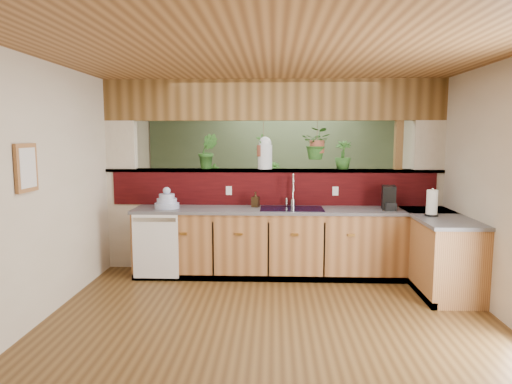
{
  "coord_description": "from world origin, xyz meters",
  "views": [
    {
      "loc": [
        0.01,
        -4.92,
        1.84
      ],
      "look_at": [
        -0.21,
        0.7,
        1.15
      ],
      "focal_mm": 32.0,
      "sensor_mm": 36.0,
      "label": 1
    }
  ],
  "objects_px": {
    "coffee_maker": "(389,199)",
    "glass_jar": "(265,153)",
    "paper_towel": "(432,203)",
    "shelving_console": "(248,210)",
    "dish_stack": "(167,202)",
    "soap_dispenser": "(255,199)",
    "faucet": "(293,189)"
  },
  "relations": [
    {
      "from": "coffee_maker",
      "to": "glass_jar",
      "type": "height_order",
      "value": "glass_jar"
    },
    {
      "from": "paper_towel",
      "to": "glass_jar",
      "type": "bearing_deg",
      "value": 156.71
    },
    {
      "from": "paper_towel",
      "to": "glass_jar",
      "type": "relative_size",
      "value": 0.75
    },
    {
      "from": "shelving_console",
      "to": "paper_towel",
      "type": "bearing_deg",
      "value": -69.49
    },
    {
      "from": "dish_stack",
      "to": "soap_dispenser",
      "type": "height_order",
      "value": "dish_stack"
    },
    {
      "from": "faucet",
      "to": "coffee_maker",
      "type": "height_order",
      "value": "faucet"
    },
    {
      "from": "dish_stack",
      "to": "soap_dispenser",
      "type": "relative_size",
      "value": 1.59
    },
    {
      "from": "soap_dispenser",
      "to": "coffee_maker",
      "type": "distance_m",
      "value": 1.73
    },
    {
      "from": "paper_towel",
      "to": "shelving_console",
      "type": "height_order",
      "value": "paper_towel"
    },
    {
      "from": "paper_towel",
      "to": "glass_jar",
      "type": "distance_m",
      "value": 2.24
    },
    {
      "from": "paper_towel",
      "to": "faucet",
      "type": "bearing_deg",
      "value": 158.4
    },
    {
      "from": "coffee_maker",
      "to": "soap_dispenser",
      "type": "bearing_deg",
      "value": -175.38
    },
    {
      "from": "paper_towel",
      "to": "dish_stack",
      "type": "bearing_deg",
      "value": 172.17
    },
    {
      "from": "soap_dispenser",
      "to": "paper_towel",
      "type": "relative_size",
      "value": 0.61
    },
    {
      "from": "soap_dispenser",
      "to": "coffee_maker",
      "type": "bearing_deg",
      "value": -4.92
    },
    {
      "from": "glass_jar",
      "to": "soap_dispenser",
      "type": "bearing_deg",
      "value": -114.96
    },
    {
      "from": "dish_stack",
      "to": "paper_towel",
      "type": "height_order",
      "value": "paper_towel"
    },
    {
      "from": "faucet",
      "to": "soap_dispenser",
      "type": "height_order",
      "value": "faucet"
    },
    {
      "from": "soap_dispenser",
      "to": "faucet",
      "type": "bearing_deg",
      "value": 4.54
    },
    {
      "from": "dish_stack",
      "to": "glass_jar",
      "type": "bearing_deg",
      "value": 17.77
    },
    {
      "from": "paper_towel",
      "to": "shelving_console",
      "type": "relative_size",
      "value": 0.25
    },
    {
      "from": "dish_stack",
      "to": "glass_jar",
      "type": "height_order",
      "value": "glass_jar"
    },
    {
      "from": "soap_dispenser",
      "to": "glass_jar",
      "type": "bearing_deg",
      "value": 65.04
    },
    {
      "from": "coffee_maker",
      "to": "paper_towel",
      "type": "bearing_deg",
      "value": -39.59
    },
    {
      "from": "glass_jar",
      "to": "shelving_console",
      "type": "bearing_deg",
      "value": 100.37
    },
    {
      "from": "dish_stack",
      "to": "paper_towel",
      "type": "bearing_deg",
      "value": -7.83
    },
    {
      "from": "soap_dispenser",
      "to": "coffee_maker",
      "type": "height_order",
      "value": "coffee_maker"
    },
    {
      "from": "faucet",
      "to": "shelving_console",
      "type": "relative_size",
      "value": 0.34
    },
    {
      "from": "faucet",
      "to": "paper_towel",
      "type": "bearing_deg",
      "value": -21.6
    },
    {
      "from": "dish_stack",
      "to": "glass_jar",
      "type": "relative_size",
      "value": 0.73
    },
    {
      "from": "soap_dispenser",
      "to": "paper_towel",
      "type": "bearing_deg",
      "value": -15.89
    },
    {
      "from": "dish_stack",
      "to": "coffee_maker",
      "type": "distance_m",
      "value": 2.88
    }
  ]
}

